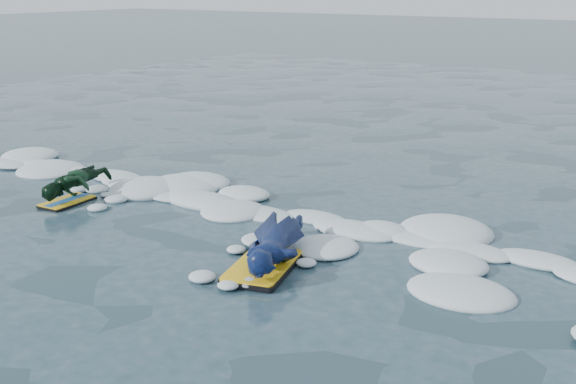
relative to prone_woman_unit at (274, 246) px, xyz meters
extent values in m
plane|color=#172E37|center=(-0.93, 0.04, -0.24)|extent=(120.00, 120.00, 0.00)
cube|color=black|center=(0.00, -0.22, -0.20)|extent=(0.93, 1.32, 0.06)
cube|color=yellow|center=(0.00, -0.22, -0.16)|extent=(0.90, 1.29, 0.02)
imported|color=navy|center=(0.00, 0.03, 0.02)|extent=(1.30, 1.91, 0.43)
cube|color=black|center=(-3.97, 0.30, -0.21)|extent=(0.49, 0.84, 0.04)
cube|color=yellow|center=(-3.97, 0.30, -0.18)|extent=(0.47, 0.82, 0.01)
cube|color=#185FB4|center=(-3.97, 0.30, -0.17)|extent=(0.19, 0.78, 0.00)
imported|color=#103D1E|center=(-3.97, 0.50, 0.02)|extent=(0.70, 1.28, 0.47)
camera|label=1|loc=(4.49, -6.61, 3.00)|focal=45.00mm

